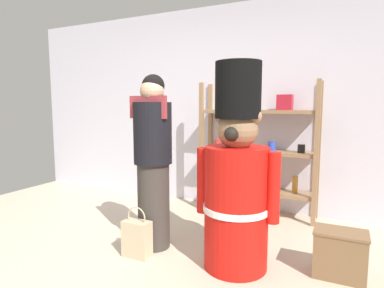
{
  "coord_description": "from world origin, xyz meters",
  "views": [
    {
      "loc": [
        1.39,
        -1.84,
        1.32
      ],
      "look_at": [
        0.22,
        0.61,
        1.0
      ],
      "focal_mm": 30.03,
      "sensor_mm": 36.0,
      "label": 1
    }
  ],
  "objects_px": {
    "person_shopper": "(153,160)",
    "merchandise_shelf": "(258,148)",
    "display_crate": "(340,254)",
    "teddy_bear_guard": "(237,183)",
    "shopping_bag": "(137,238)"
  },
  "relations": [
    {
      "from": "merchandise_shelf",
      "to": "shopping_bag",
      "type": "xyz_separation_m",
      "value": [
        -0.67,
        -1.59,
        -0.64
      ]
    },
    {
      "from": "display_crate",
      "to": "teddy_bear_guard",
      "type": "bearing_deg",
      "value": -165.93
    },
    {
      "from": "teddy_bear_guard",
      "to": "shopping_bag",
      "type": "distance_m",
      "value": 1.02
    },
    {
      "from": "merchandise_shelf",
      "to": "teddy_bear_guard",
      "type": "xyz_separation_m",
      "value": [
        0.17,
        -1.39,
        -0.11
      ]
    },
    {
      "from": "teddy_bear_guard",
      "to": "person_shopper",
      "type": "distance_m",
      "value": 0.82
    },
    {
      "from": "person_shopper",
      "to": "shopping_bag",
      "type": "height_order",
      "value": "person_shopper"
    },
    {
      "from": "teddy_bear_guard",
      "to": "merchandise_shelf",
      "type": "bearing_deg",
      "value": 97.03
    },
    {
      "from": "teddy_bear_guard",
      "to": "shopping_bag",
      "type": "height_order",
      "value": "teddy_bear_guard"
    },
    {
      "from": "person_shopper",
      "to": "shopping_bag",
      "type": "distance_m",
      "value": 0.71
    },
    {
      "from": "merchandise_shelf",
      "to": "person_shopper",
      "type": "height_order",
      "value": "merchandise_shelf"
    },
    {
      "from": "shopping_bag",
      "to": "person_shopper",
      "type": "bearing_deg",
      "value": 84.31
    },
    {
      "from": "shopping_bag",
      "to": "display_crate",
      "type": "bearing_deg",
      "value": 13.79
    },
    {
      "from": "person_shopper",
      "to": "merchandise_shelf",
      "type": "bearing_deg",
      "value": 64.58
    },
    {
      "from": "teddy_bear_guard",
      "to": "display_crate",
      "type": "distance_m",
      "value": 0.96
    },
    {
      "from": "shopping_bag",
      "to": "merchandise_shelf",
      "type": "bearing_deg",
      "value": 67.3
    }
  ]
}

